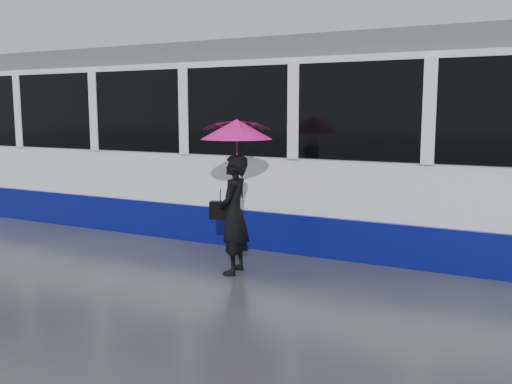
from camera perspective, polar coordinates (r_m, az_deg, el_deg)
The scene contains 6 objects.
ground at distance 8.25m, azimuth -5.13°, elevation -7.43°, with size 90.00×90.00×0.00m, color #2C2C31.
rails at distance 10.38m, azimuth 2.40°, elevation -4.11°, with size 34.00×1.51×0.02m.
tram at distance 9.67m, azimuth 9.45°, elevation 4.64°, with size 26.00×2.56×3.35m.
woman at distance 7.73m, azimuth -2.24°, elevation -2.28°, with size 0.59×0.39×1.63m, color black.
umbrella at distance 7.59m, azimuth -1.96°, elevation 4.90°, with size 1.13×1.13×1.10m.
handbag at distance 7.86m, azimuth -3.56°, elevation -1.83°, with size 0.31×0.18×0.43m.
Camera 1 is at (4.34, -6.66, 2.22)m, focal length 40.00 mm.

